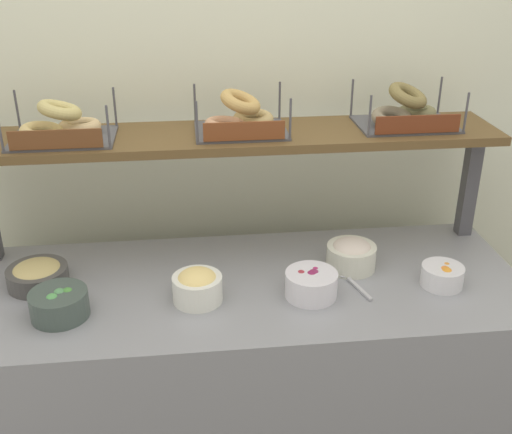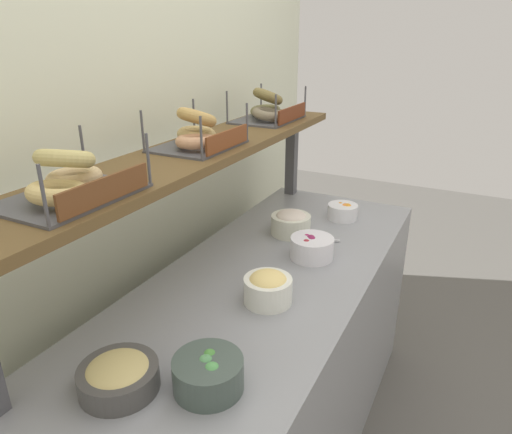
{
  "view_description": "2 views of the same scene",
  "coord_description": "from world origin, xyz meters",
  "views": [
    {
      "loc": [
        -0.17,
        -1.75,
        1.92
      ],
      "look_at": [
        0.04,
        0.02,
        1.08
      ],
      "focal_mm": 43.75,
      "sensor_mm": 36.0,
      "label": 1
    },
    {
      "loc": [
        -1.31,
        -0.63,
        1.66
      ],
      "look_at": [
        0.04,
        0.06,
        1.05
      ],
      "focal_mm": 32.48,
      "sensor_mm": 36.0,
      "label": 2
    }
  ],
  "objects": [
    {
      "name": "bowl_hummus",
      "position": [
        -0.67,
        0.07,
        0.89
      ],
      "size": [
        0.19,
        0.19,
        0.08
      ],
      "color": "#494745",
      "rests_on": "deli_counter"
    },
    {
      "name": "bagel_basket_poppy",
      "position": [
        0.59,
        0.28,
        1.33
      ],
      "size": [
        0.34,
        0.25,
        0.15
      ],
      "color": "#4C4C51",
      "rests_on": "upper_shelf"
    },
    {
      "name": "bowl_egg_salad",
      "position": [
        -0.16,
        -0.09,
        0.9
      ],
      "size": [
        0.16,
        0.16,
        0.11
      ],
      "color": "white",
      "rests_on": "deli_counter"
    },
    {
      "name": "deli_counter",
      "position": [
        0.0,
        0.0,
        0.42
      ],
      "size": [
        1.84,
        0.7,
        0.85
      ],
      "primitive_type": "cube",
      "color": "gray",
      "rests_on": "ground_plane"
    },
    {
      "name": "bowl_potato_salad",
      "position": [
        0.37,
        0.06,
        0.9
      ],
      "size": [
        0.17,
        0.17,
        0.11
      ],
      "color": "silver",
      "rests_on": "deli_counter"
    },
    {
      "name": "bagel_basket_plain",
      "position": [
        -0.57,
        0.25,
        1.32
      ],
      "size": [
        0.33,
        0.24,
        0.14
      ],
      "color": "#4C4C51",
      "rests_on": "upper_shelf"
    },
    {
      "name": "back_wall",
      "position": [
        0.0,
        0.55,
        1.2
      ],
      "size": [
        3.04,
        0.06,
        2.4
      ],
      "primitive_type": "cube",
      "color": "silver",
      "rests_on": "ground_plane"
    },
    {
      "name": "shelf_riser_right",
      "position": [
        0.86,
        0.27,
        1.05
      ],
      "size": [
        0.05,
        0.05,
        0.4
      ],
      "primitive_type": "cube",
      "color": "#4C4C51",
      "rests_on": "deli_counter"
    },
    {
      "name": "bagel_basket_sesame",
      "position": [
        0.01,
        0.27,
        1.33
      ],
      "size": [
        0.31,
        0.24,
        0.15
      ],
      "color": "#4C4C51",
      "rests_on": "upper_shelf"
    },
    {
      "name": "bowl_veggie_mix",
      "position": [
        -0.57,
        -0.12,
        0.89
      ],
      "size": [
        0.17,
        0.17,
        0.09
      ],
      "color": "#44534B",
      "rests_on": "deli_counter"
    },
    {
      "name": "bowl_beet_salad",
      "position": [
        0.2,
        -0.1,
        0.89
      ],
      "size": [
        0.17,
        0.17,
        0.09
      ],
      "color": "white",
      "rests_on": "deli_counter"
    },
    {
      "name": "serving_spoon_near_plate",
      "position": [
        0.35,
        -0.04,
        0.86
      ],
      "size": [
        0.07,
        0.17,
        0.01
      ],
      "color": "#B7B7BC",
      "rests_on": "deli_counter"
    },
    {
      "name": "bowl_fruit_salad",
      "position": [
        0.63,
        -0.09,
        0.89
      ],
      "size": [
        0.14,
        0.14,
        0.08
      ],
      "color": "white",
      "rests_on": "deli_counter"
    },
    {
      "name": "upper_shelf",
      "position": [
        0.0,
        0.27,
        1.26
      ],
      "size": [
        1.8,
        0.32,
        0.03
      ],
      "primitive_type": "cube",
      "color": "brown",
      "rests_on": "shelf_riser_left"
    }
  ]
}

